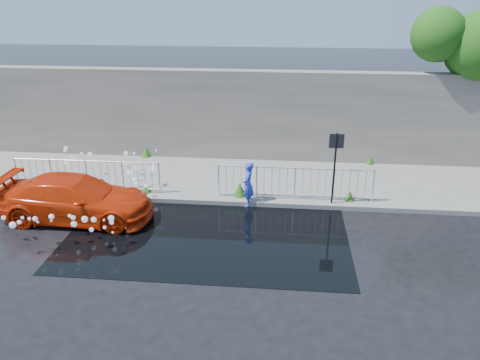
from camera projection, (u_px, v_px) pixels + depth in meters
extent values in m
plane|color=black|center=(184.00, 251.00, 12.66)|extent=(90.00, 90.00, 0.00)
cube|color=slate|center=(212.00, 178.00, 17.22)|extent=(30.00, 4.00, 0.15)
cube|color=slate|center=(203.00, 201.00, 15.39)|extent=(30.00, 0.25, 0.16)
cube|color=#5E584F|center=(219.00, 115.00, 18.54)|extent=(30.00, 0.60, 3.50)
cube|color=black|center=(208.00, 233.00, 13.53)|extent=(8.00, 5.00, 0.01)
cylinder|color=black|center=(334.00, 171.00, 14.66)|extent=(0.06, 0.06, 2.50)
cube|color=black|center=(337.00, 141.00, 14.27)|extent=(0.45, 0.04, 0.45)
cylinder|color=#332114|center=(474.00, 99.00, 18.35)|extent=(0.36, 0.36, 5.00)
sphere|color=#1B410F|center=(479.00, 47.00, 16.85)|extent=(2.54, 2.54, 2.54)
sphere|color=#1B410F|center=(438.00, 35.00, 16.82)|extent=(1.96, 1.96, 1.96)
cylinder|color=silver|center=(17.00, 173.00, 16.04)|extent=(0.05, 0.05, 1.10)
cylinder|color=silver|center=(159.00, 178.00, 15.60)|extent=(0.05, 0.05, 1.10)
cylinder|color=silver|center=(85.00, 161.00, 15.62)|extent=(5.00, 0.04, 0.04)
cylinder|color=silver|center=(89.00, 187.00, 15.99)|extent=(5.00, 0.04, 0.04)
cylinder|color=silver|center=(219.00, 180.00, 15.42)|extent=(0.05, 0.05, 1.10)
cylinder|color=silver|center=(373.00, 186.00, 14.99)|extent=(0.05, 0.05, 1.10)
cylinder|color=silver|center=(295.00, 168.00, 15.00)|extent=(5.00, 0.04, 0.04)
cylinder|color=silver|center=(294.00, 195.00, 15.37)|extent=(5.00, 0.04, 0.04)
cone|color=#234E14|center=(39.00, 183.00, 16.16)|extent=(0.40, 0.40, 0.38)
cone|color=#234E14|center=(146.00, 188.00, 15.85)|extent=(0.36, 0.36, 0.27)
cone|color=#234E14|center=(240.00, 189.00, 15.53)|extent=(0.44, 0.44, 0.45)
cone|color=#234E14|center=(350.00, 196.00, 15.25)|extent=(0.38, 0.38, 0.30)
cone|color=#234E14|center=(146.00, 152.00, 19.13)|extent=(0.42, 0.42, 0.39)
cone|color=#234E14|center=(370.00, 160.00, 18.36)|extent=(0.34, 0.34, 0.28)
sphere|color=white|center=(128.00, 163.00, 16.52)|extent=(0.10, 0.10, 0.10)
sphere|color=white|center=(153.00, 170.00, 16.07)|extent=(0.15, 0.15, 0.15)
sphere|color=white|center=(135.00, 195.00, 15.09)|extent=(0.06, 0.06, 0.06)
sphere|color=white|center=(138.00, 193.00, 15.28)|extent=(0.13, 0.13, 0.13)
sphere|color=white|center=(67.00, 191.00, 15.52)|extent=(0.17, 0.17, 0.17)
sphere|color=white|center=(123.00, 163.00, 16.45)|extent=(0.17, 0.17, 0.17)
sphere|color=white|center=(131.00, 173.00, 15.86)|extent=(0.18, 0.18, 0.18)
sphere|color=white|center=(89.00, 187.00, 15.66)|extent=(0.08, 0.08, 0.08)
sphere|color=white|center=(94.00, 190.00, 15.36)|extent=(0.12, 0.12, 0.12)
sphere|color=white|center=(82.00, 182.00, 15.74)|extent=(0.18, 0.18, 0.18)
sphere|color=white|center=(146.00, 186.00, 15.35)|extent=(0.14, 0.14, 0.14)
sphere|color=white|center=(154.00, 165.00, 16.21)|extent=(0.08, 0.08, 0.08)
sphere|color=white|center=(156.00, 151.00, 16.94)|extent=(0.07, 0.07, 0.07)
sphere|color=white|center=(101.00, 199.00, 15.24)|extent=(0.07, 0.07, 0.07)
sphere|color=white|center=(100.00, 181.00, 15.78)|extent=(0.08, 0.08, 0.08)
sphere|color=white|center=(87.00, 171.00, 16.22)|extent=(0.13, 0.13, 0.13)
sphere|color=white|center=(76.00, 191.00, 15.58)|extent=(0.07, 0.07, 0.07)
sphere|color=white|center=(88.00, 195.00, 15.29)|extent=(0.12, 0.12, 0.12)
sphere|color=white|center=(97.00, 189.00, 15.38)|extent=(0.11, 0.11, 0.11)
sphere|color=white|center=(135.00, 180.00, 15.73)|extent=(0.17, 0.17, 0.17)
sphere|color=white|center=(66.00, 161.00, 16.37)|extent=(0.16, 0.16, 0.16)
sphere|color=white|center=(90.00, 154.00, 17.01)|extent=(0.16, 0.16, 0.16)
sphere|color=white|center=(99.00, 189.00, 15.41)|extent=(0.09, 0.09, 0.09)
sphere|color=white|center=(65.00, 151.00, 17.02)|extent=(0.11, 0.11, 0.11)
sphere|color=white|center=(152.00, 168.00, 16.15)|extent=(0.14, 0.14, 0.14)
sphere|color=white|center=(75.00, 159.00, 16.65)|extent=(0.14, 0.14, 0.14)
sphere|color=white|center=(100.00, 162.00, 16.25)|extent=(0.08, 0.08, 0.08)
sphere|color=white|center=(72.00, 156.00, 16.77)|extent=(0.07, 0.07, 0.07)
sphere|color=white|center=(105.00, 198.00, 15.18)|extent=(0.07, 0.07, 0.07)
sphere|color=white|center=(126.00, 153.00, 16.92)|extent=(0.16, 0.16, 0.16)
sphere|color=white|center=(136.00, 184.00, 15.54)|extent=(0.12, 0.12, 0.12)
sphere|color=white|center=(130.00, 188.00, 15.48)|extent=(0.07, 0.07, 0.07)
sphere|color=white|center=(82.00, 153.00, 16.91)|extent=(0.09, 0.09, 0.09)
sphere|color=white|center=(71.00, 185.00, 15.65)|extent=(0.15, 0.15, 0.15)
sphere|color=white|center=(46.00, 184.00, 15.63)|extent=(0.08, 0.08, 0.08)
sphere|color=white|center=(124.00, 193.00, 15.31)|extent=(0.16, 0.16, 0.16)
sphere|color=white|center=(95.00, 165.00, 16.33)|extent=(0.07, 0.07, 0.07)
sphere|color=white|center=(134.00, 196.00, 15.04)|extent=(0.08, 0.08, 0.08)
sphere|color=white|center=(149.00, 170.00, 15.90)|extent=(0.08, 0.08, 0.08)
sphere|color=white|center=(96.00, 190.00, 15.53)|extent=(0.16, 0.16, 0.16)
sphere|color=white|center=(137.00, 168.00, 16.00)|extent=(0.15, 0.15, 0.15)
sphere|color=white|center=(66.00, 148.00, 17.11)|extent=(0.15, 0.15, 0.15)
sphere|color=white|center=(66.00, 162.00, 16.55)|extent=(0.15, 0.15, 0.15)
sphere|color=white|center=(129.00, 173.00, 16.03)|extent=(0.17, 0.17, 0.17)
sphere|color=white|center=(134.00, 154.00, 16.78)|extent=(0.10, 0.10, 0.10)
sphere|color=white|center=(83.00, 195.00, 15.24)|extent=(0.10, 0.10, 0.10)
sphere|color=white|center=(38.00, 222.00, 11.94)|extent=(0.06, 0.06, 0.06)
sphere|color=white|center=(111.00, 218.00, 12.62)|extent=(0.17, 0.17, 0.17)
sphere|color=white|center=(85.00, 219.00, 12.39)|extent=(0.18, 0.18, 0.18)
sphere|color=white|center=(92.00, 230.00, 13.12)|extent=(0.14, 0.14, 0.14)
sphere|color=white|center=(112.00, 222.00, 13.22)|extent=(0.14, 0.14, 0.14)
sphere|color=white|center=(113.00, 232.00, 13.21)|extent=(0.07, 0.07, 0.07)
sphere|color=white|center=(19.00, 222.00, 12.94)|extent=(0.09, 0.09, 0.09)
sphere|color=white|center=(104.00, 220.00, 12.47)|extent=(0.07, 0.07, 0.07)
sphere|color=white|center=(51.00, 217.00, 12.63)|extent=(0.15, 0.15, 0.15)
sphere|color=white|center=(73.00, 218.00, 13.22)|extent=(0.14, 0.14, 0.14)
sphere|color=white|center=(22.00, 218.00, 12.20)|extent=(0.09, 0.09, 0.09)
sphere|color=white|center=(4.00, 218.00, 12.88)|extent=(0.13, 0.13, 0.13)
sphere|color=white|center=(13.00, 224.00, 12.92)|extent=(0.09, 0.09, 0.09)
sphere|color=white|center=(51.00, 217.00, 12.56)|extent=(0.13, 0.13, 0.13)
sphere|color=white|center=(74.00, 224.00, 12.78)|extent=(0.17, 0.17, 0.17)
sphere|color=white|center=(127.00, 227.00, 13.55)|extent=(0.14, 0.14, 0.14)
sphere|color=white|center=(35.00, 219.00, 12.63)|extent=(0.14, 0.14, 0.14)
sphere|color=white|center=(13.00, 225.00, 12.14)|extent=(0.18, 0.18, 0.18)
sphere|color=white|center=(51.00, 221.00, 13.05)|extent=(0.07, 0.07, 0.07)
sphere|color=white|center=(105.00, 227.00, 13.30)|extent=(0.10, 0.10, 0.10)
sphere|color=white|center=(69.00, 216.00, 12.68)|extent=(0.10, 0.10, 0.10)
sphere|color=white|center=(29.00, 219.00, 12.25)|extent=(0.09, 0.09, 0.09)
sphere|color=white|center=(19.00, 222.00, 13.06)|extent=(0.12, 0.12, 0.12)
sphere|color=white|center=(94.00, 220.00, 11.96)|extent=(0.14, 0.14, 0.14)
imported|color=red|center=(76.00, 199.00, 14.16)|extent=(4.68, 1.97, 1.35)
imported|color=blue|center=(248.00, 184.00, 15.00)|extent=(0.37, 0.55, 1.48)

